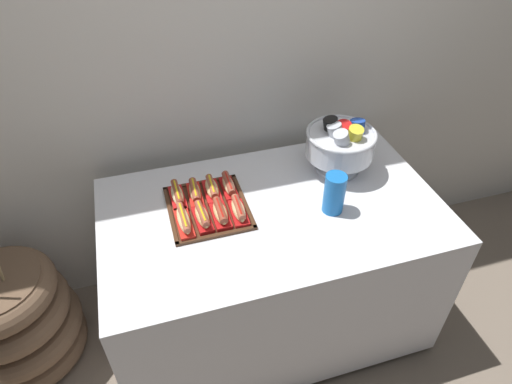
% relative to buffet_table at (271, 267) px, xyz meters
% --- Properties ---
extents(ground_plane, '(10.00, 10.00, 0.00)m').
position_rel_buffet_table_xyz_m(ground_plane, '(0.00, 0.00, -0.42)').
color(ground_plane, '#7A6B5B').
extents(back_wall, '(6.00, 0.10, 2.60)m').
position_rel_buffet_table_xyz_m(back_wall, '(0.00, 0.55, 0.88)').
color(back_wall, silver).
rests_on(back_wall, ground_plane).
extents(buffet_table, '(1.44, 0.85, 0.79)m').
position_rel_buffet_table_xyz_m(buffet_table, '(0.00, 0.00, 0.00)').
color(buffet_table, silver).
rests_on(buffet_table, ground_plane).
extents(floor_vase, '(0.58, 0.58, 0.97)m').
position_rel_buffet_table_xyz_m(floor_vase, '(-1.20, 0.16, -0.15)').
color(floor_vase, brown).
rests_on(floor_vase, ground_plane).
extents(serving_tray, '(0.33, 0.36, 0.01)m').
position_rel_buffet_table_xyz_m(serving_tray, '(-0.26, 0.08, 0.38)').
color(serving_tray, '#472B19').
rests_on(serving_tray, buffet_table).
extents(hot_dog_0, '(0.06, 0.18, 0.06)m').
position_rel_buffet_table_xyz_m(hot_dog_0, '(-0.38, -0.00, 0.41)').
color(hot_dog_0, red).
rests_on(hot_dog_0, serving_tray).
extents(hot_dog_1, '(0.07, 0.16, 0.06)m').
position_rel_buffet_table_xyz_m(hot_dog_1, '(-0.30, -0.00, 0.41)').
color(hot_dog_1, '#B21414').
rests_on(hot_dog_1, serving_tray).
extents(hot_dog_2, '(0.07, 0.16, 0.06)m').
position_rel_buffet_table_xyz_m(hot_dog_2, '(-0.23, -0.00, 0.41)').
color(hot_dog_2, '#B21414').
rests_on(hot_dog_2, serving_tray).
extents(hot_dog_3, '(0.07, 0.16, 0.06)m').
position_rel_buffet_table_xyz_m(hot_dog_3, '(-0.15, -0.01, 0.41)').
color(hot_dog_3, '#B21414').
rests_on(hot_dog_3, serving_tray).
extents(hot_dog_4, '(0.06, 0.16, 0.06)m').
position_rel_buffet_table_xyz_m(hot_dog_4, '(-0.37, 0.16, 0.41)').
color(hot_dog_4, red).
rests_on(hot_dog_4, serving_tray).
extents(hot_dog_5, '(0.06, 0.16, 0.06)m').
position_rel_buffet_table_xyz_m(hot_dog_5, '(-0.30, 0.16, 0.41)').
color(hot_dog_5, red).
rests_on(hot_dog_5, serving_tray).
extents(hot_dog_6, '(0.07, 0.16, 0.06)m').
position_rel_buffet_table_xyz_m(hot_dog_6, '(-0.22, 0.16, 0.41)').
color(hot_dog_6, red).
rests_on(hot_dog_6, serving_tray).
extents(hot_dog_7, '(0.06, 0.16, 0.06)m').
position_rel_buffet_table_xyz_m(hot_dog_7, '(-0.15, 0.16, 0.41)').
color(hot_dog_7, '#B21414').
rests_on(hot_dog_7, serving_tray).
extents(punch_bowl, '(0.32, 0.32, 0.26)m').
position_rel_buffet_table_xyz_m(punch_bowl, '(0.38, 0.17, 0.52)').
color(punch_bowl, silver).
rests_on(punch_bowl, buffet_table).
extents(cup_stack, '(0.09, 0.09, 0.18)m').
position_rel_buffet_table_xyz_m(cup_stack, '(0.24, -0.08, 0.47)').
color(cup_stack, blue).
rests_on(cup_stack, buffet_table).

